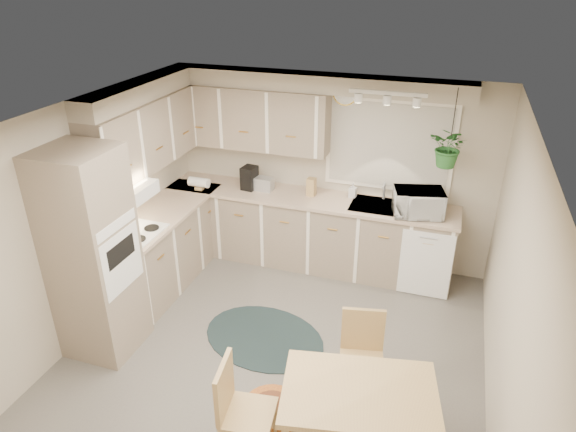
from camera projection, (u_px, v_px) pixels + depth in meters
The scene contains 34 objects.
floor at pixel (275, 354), 5.14m from camera, with size 4.20×4.20×0.00m, color #646058.
ceiling at pixel (271, 120), 4.07m from camera, with size 4.20×4.20×0.00m, color silver.
wall_back at pixel (330, 170), 6.39m from camera, with size 4.00×0.04×2.40m, color #BBB09B.
wall_left at pixel (87, 219), 5.17m from camera, with size 0.04×4.20×2.40m, color #BBB09B.
wall_right at pixel (511, 291), 4.05m from camera, with size 0.04×4.20×2.40m, color #BBB09B.
base_cab_left at pixel (166, 247), 6.16m from camera, with size 0.60×1.85×0.90m, color gray.
base_cab_back at pixel (307, 231), 6.53m from camera, with size 3.60×0.60×0.90m, color gray.
counter_left at pixel (162, 212), 5.95m from camera, with size 0.64×1.89×0.04m, color beige.
counter_back at pixel (307, 198), 6.31m from camera, with size 3.64×0.64×0.04m, color beige.
oven_stack at pixel (93, 255), 4.83m from camera, with size 0.65×0.65×2.10m, color gray.
wall_oven_face at pixel (122, 261), 4.74m from camera, with size 0.02×0.56×0.58m, color white.
upper_cab_left at pixel (148, 133), 5.69m from camera, with size 0.35×2.00×0.75m, color gray.
upper_cab_back at pixel (249, 118), 6.25m from camera, with size 2.00×0.35×0.75m, color gray.
soffit_left at pixel (141, 90), 5.49m from camera, with size 0.30×2.00×0.20m, color #BBB09B.
soffit_back at pixel (313, 82), 5.83m from camera, with size 3.60×0.30×0.20m, color #BBB09B.
cooktop at pixel (134, 233), 5.45m from camera, with size 0.52×0.58×0.02m, color white.
range_hood at pixel (127, 193), 5.25m from camera, with size 0.40×0.60×0.14m, color white.
window_blinds at pixel (389, 146), 5.99m from camera, with size 1.40×0.02×1.00m, color silver.
window_frame at pixel (389, 145), 6.00m from camera, with size 1.50×0.02×1.10m, color white.
sink at pixel (380, 209), 6.08m from camera, with size 0.70×0.48×0.10m, color #B0B3B8.
dishwasher_front at pixel (425, 265), 5.85m from camera, with size 0.58×0.01×0.83m, color white.
track_light_bar at pixel (388, 93), 5.23m from camera, with size 0.80×0.04×0.04m, color white.
wall_clock at pixel (345, 93), 5.89m from camera, with size 0.30×0.30×0.03m, color #E7BF51.
dining_table at pixel (357, 426), 3.90m from camera, with size 1.14×0.76×0.72m, color tan.
chair_left at pixel (249, 412), 3.93m from camera, with size 0.41×0.41×0.87m, color tan.
chair_back at pixel (362, 362), 4.44m from camera, with size 0.40×0.40×0.85m, color tan.
braided_rug at pixel (264, 337), 5.37m from camera, with size 1.31×0.98×0.01m, color black.
pet_bed at pixel (271, 410), 4.42m from camera, with size 0.50×0.50×0.11m, color #BC7025.
microwave at pixel (419, 200), 5.77m from camera, with size 0.55×0.30×0.37m, color white.
soap_bottle at pixel (353, 194), 6.27m from camera, with size 0.08×0.19×0.09m, color white.
hanging_plant at pixel (449, 152), 5.43m from camera, with size 0.40×0.44×0.35m, color #28652A.
coffee_maker at pixel (249, 178), 6.46m from camera, with size 0.16×0.20×0.29m, color black.
toaster at pixel (262, 184), 6.46m from camera, with size 0.27×0.15×0.16m, color #B0B3B8.
knife_block at pixel (311, 187), 6.30m from camera, with size 0.10×0.10×0.22m, color tan.
Camera 1 is at (1.38, -3.75, 3.53)m, focal length 32.00 mm.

